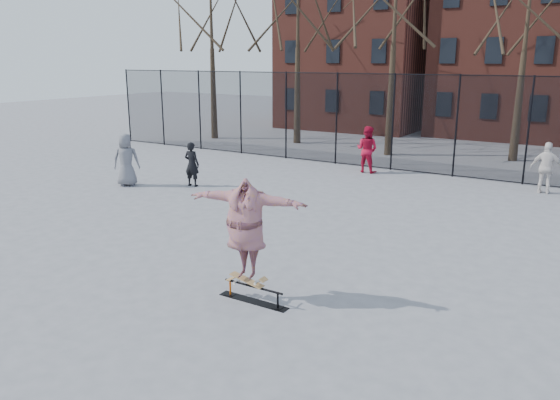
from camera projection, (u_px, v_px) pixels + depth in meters
The scene contains 10 objects.
ground at pixel (232, 277), 11.72m from camera, with size 100.00×100.00×0.00m, color slate.
skate_rail at pixel (253, 295), 10.53m from camera, with size 1.51×0.23×0.33m.
skateboard at pixel (247, 282), 10.54m from camera, with size 0.78×0.19×0.09m, color olive, non-canonical shape.
skater at pixel (246, 232), 10.29m from camera, with size 2.37×0.65×1.93m, color #4F388C.
bystander_grey at pixel (126, 160), 20.00m from camera, with size 0.94×0.61×1.93m, color slate.
bystander_black at pixel (192, 164), 19.97m from camera, with size 0.59×0.39×1.63m, color black.
bystander_red at pixel (367, 149), 22.39m from camera, with size 0.93×0.72×1.91m, color #B20F2D.
bystander_white at pixel (547, 168), 18.86m from camera, with size 1.05×0.44×1.79m, color silver.
fence at pixel (426, 123), 21.88m from camera, with size 34.03×0.07×4.00m.
rowhouses at pixel (514, 32), 31.15m from camera, with size 29.00×7.00×13.00m.
Camera 1 is at (6.69, -8.71, 4.55)m, focal length 35.00 mm.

